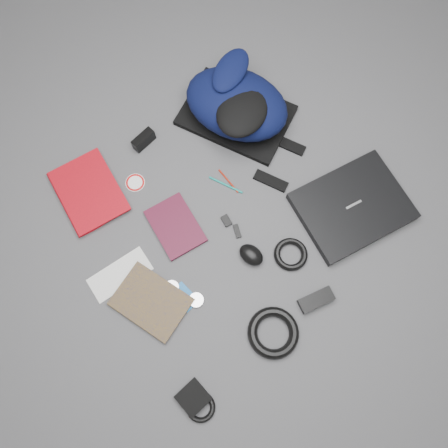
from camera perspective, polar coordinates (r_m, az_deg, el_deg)
ground at (r=1.63m, az=0.00°, el=-0.21°), size 4.00×4.00×0.00m
backpack at (r=1.74m, az=1.66°, el=15.43°), size 0.47×0.55×0.19m
laptop at (r=1.70m, az=16.41°, el=2.23°), size 0.45×0.38×0.04m
textbook_red at (r=1.75m, az=-20.34°, el=2.24°), size 0.26×0.32×0.03m
comic_book at (r=1.58m, az=-11.46°, el=-12.69°), size 0.25×0.29×0.02m
envelope at (r=1.63m, az=-13.42°, el=-6.44°), size 0.23×0.12×0.00m
dvd_case at (r=1.63m, az=-6.37°, el=-0.29°), size 0.19×0.24×0.02m
compact_camera at (r=1.77m, az=-10.45°, el=10.74°), size 0.10×0.05×0.05m
sticker_disc at (r=1.72m, az=-11.52°, el=5.31°), size 0.09×0.09×0.00m
pen_teal at (r=1.68m, az=0.24°, el=5.14°), size 0.06×0.13×0.01m
pen_red at (r=1.69m, az=0.58°, el=5.64°), size 0.01×0.12×0.01m
id_badge at (r=1.58m, az=-5.22°, el=-9.46°), size 0.07×0.10×0.00m
usb_black at (r=1.62m, az=1.72°, el=-0.93°), size 0.04×0.06×0.01m
key_fob at (r=1.63m, az=0.31°, el=0.44°), size 0.03×0.05×0.01m
mouse at (r=1.58m, az=3.57°, el=-4.04°), size 0.08×0.11×0.05m
headphone_left at (r=1.58m, az=-6.84°, el=-8.25°), size 0.05×0.05×0.01m
headphone_right at (r=1.57m, az=-3.64°, el=-9.89°), size 0.07×0.07×0.01m
cable_coil at (r=1.61m, az=8.71°, el=-3.93°), size 0.13×0.13×0.02m
power_brick at (r=1.59m, az=11.93°, el=-9.68°), size 0.13×0.08×0.03m
power_cord_coil at (r=1.55m, az=6.45°, el=-13.92°), size 0.24×0.24×0.03m
pouch at (r=1.55m, az=-4.05°, el=-21.68°), size 0.10×0.10×0.02m
earbud_coil at (r=1.56m, az=-3.06°, el=-22.78°), size 0.11×0.11×0.02m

